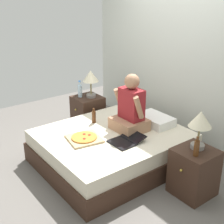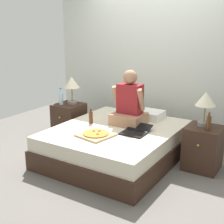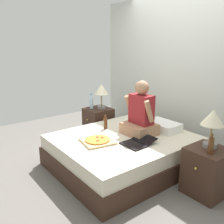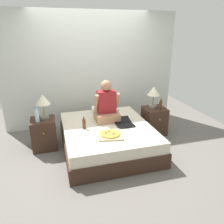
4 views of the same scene
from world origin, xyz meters
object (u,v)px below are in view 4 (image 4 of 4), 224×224
object	(u,v)px
nightstand_left	(44,134)
laptop	(124,123)
pizza_box	(110,135)
bed	(107,137)
water_bottle	(37,116)
lamp_on_left_nightstand	(43,101)
beer_bottle_on_bed	(84,124)
nightstand_right	(154,121)
beer_bottle	(161,105)
lamp_on_right_nightstand	(154,92)
person_seated	(107,106)

from	to	relation	value
nightstand_left	laptop	world-z (taller)	nightstand_left
nightstand_left	pizza_box	xyz separation A→B (m)	(1.07, -0.74, 0.19)
bed	laptop	xyz separation A→B (m)	(0.32, -0.04, 0.25)
water_bottle	lamp_on_left_nightstand	bearing A→B (deg)	49.40
laptop	pizza_box	world-z (taller)	laptop
water_bottle	beer_bottle_on_bed	size ratio (longest dim) A/B	1.25
pizza_box	nightstand_right	bearing A→B (deg)	32.23
bed	pizza_box	world-z (taller)	pizza_box
bed	water_bottle	bearing A→B (deg)	168.44
water_bottle	pizza_box	xyz separation A→B (m)	(1.15, -0.65, -0.21)
beer_bottle	laptop	bearing A→B (deg)	-162.65
water_bottle	laptop	bearing A→B (deg)	-10.53
nightstand_left	laptop	xyz separation A→B (m)	(1.44, -0.37, 0.19)
nightstand_right	lamp_on_right_nightstand	world-z (taller)	lamp_on_right_nightstand
bed	pizza_box	distance (m)	0.48
lamp_on_left_nightstand	beer_bottle	distance (m)	2.30
water_bottle	pizza_box	distance (m)	1.34
nightstand_left	water_bottle	bearing A→B (deg)	-131.65
lamp_on_left_nightstand	nightstand_left	bearing A→B (deg)	-128.63
lamp_on_left_nightstand	nightstand_right	bearing A→B (deg)	-1.30
bed	beer_bottle_on_bed	xyz separation A→B (m)	(-0.42, -0.01, 0.32)
nightstand_left	laptop	size ratio (longest dim) A/B	1.37
nightstand_right	person_seated	distance (m)	1.16
lamp_on_right_nightstand	beer_bottle	size ratio (longest dim) A/B	1.96
lamp_on_left_nightstand	beer_bottle_on_bed	xyz separation A→B (m)	(0.66, -0.40, -0.35)
pizza_box	lamp_on_left_nightstand	bearing A→B (deg)	142.33
water_bottle	person_seated	xyz separation A→B (m)	(1.27, 0.02, 0.06)
lamp_on_right_nightstand	beer_bottle	bearing A→B (deg)	-56.31
lamp_on_left_nightstand	pizza_box	xyz separation A→B (m)	(1.03, -0.79, -0.43)
bed	lamp_on_left_nightstand	bearing A→B (deg)	160.39
bed	person_seated	xyz separation A→B (m)	(0.06, 0.26, 0.52)
bed	nightstand_right	size ratio (longest dim) A/B	3.29
beer_bottle_on_bed	lamp_on_left_nightstand	bearing A→B (deg)	149.13
person_seated	beer_bottle_on_bed	size ratio (longest dim) A/B	3.55
lamp_on_right_nightstand	laptop	size ratio (longest dim) A/B	1.07
water_bottle	nightstand_right	bearing A→B (deg)	2.21
person_seated	pizza_box	bearing A→B (deg)	-99.88
nightstand_left	lamp_on_left_nightstand	xyz separation A→B (m)	(0.04, 0.05, 0.61)
lamp_on_right_nightstand	pizza_box	world-z (taller)	lamp_on_right_nightstand
beer_bottle	water_bottle	bearing A→B (deg)	179.76
nightstand_left	beer_bottle_on_bed	world-z (taller)	beer_bottle_on_bed
lamp_on_right_nightstand	beer_bottle_on_bed	world-z (taller)	lamp_on_right_nightstand
bed	lamp_on_left_nightstand	xyz separation A→B (m)	(-1.08, 0.39, 0.68)
nightstand_left	beer_bottle	bearing A→B (deg)	-2.47
beer_bottle	pizza_box	size ratio (longest dim) A/B	0.49
lamp_on_right_nightstand	lamp_on_left_nightstand	bearing A→B (deg)	180.00
lamp_on_right_nightstand	beer_bottle_on_bed	size ratio (longest dim) A/B	2.05
nightstand_left	beer_bottle	xyz separation A→B (m)	(2.32, -0.10, 0.38)
nightstand_left	lamp_on_right_nightstand	size ratio (longest dim) A/B	1.27
water_bottle	laptop	size ratio (longest dim) A/B	0.66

